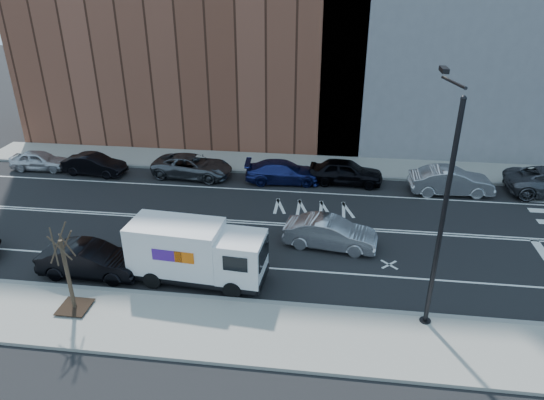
% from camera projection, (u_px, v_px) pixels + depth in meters
% --- Properties ---
extents(ground, '(120.00, 120.00, 0.00)m').
position_uv_depth(ground, '(272.00, 224.00, 26.45)').
color(ground, black).
rests_on(ground, ground).
extents(sidewalk_near, '(44.00, 3.60, 0.15)m').
position_uv_depth(sidewalk_near, '(243.00, 331.00, 18.56)').
color(sidewalk_near, gray).
rests_on(sidewalk_near, ground).
extents(sidewalk_far, '(44.00, 3.60, 0.15)m').
position_uv_depth(sidewalk_far, '(288.00, 164.00, 34.28)').
color(sidewalk_far, gray).
rests_on(sidewalk_far, ground).
extents(curb_near, '(44.00, 0.25, 0.17)m').
position_uv_depth(curb_near, '(251.00, 302.00, 20.16)').
color(curb_near, gray).
rests_on(curb_near, ground).
extents(curb_far, '(44.00, 0.25, 0.17)m').
position_uv_depth(curb_far, '(285.00, 173.00, 32.66)').
color(curb_far, gray).
rests_on(curb_far, ground).
extents(road_markings, '(40.00, 8.60, 0.01)m').
position_uv_depth(road_markings, '(272.00, 224.00, 26.45)').
color(road_markings, white).
rests_on(road_markings, ground).
extents(streetlight, '(0.44, 4.02, 9.34)m').
position_uv_depth(streetlight, '(442.00, 203.00, 17.27)').
color(streetlight, black).
rests_on(streetlight, ground).
extents(street_tree, '(1.20, 1.20, 3.75)m').
position_uv_depth(street_tree, '(69.00, 282.00, 19.11)').
color(street_tree, black).
rests_on(street_tree, ground).
extents(fedex_van, '(6.16, 2.51, 2.75)m').
position_uv_depth(fedex_van, '(196.00, 252.00, 21.12)').
color(fedex_van, black).
rests_on(fedex_van, ground).
extents(far_parked_a, '(3.93, 1.65, 1.33)m').
position_uv_depth(far_parked_a, '(40.00, 160.00, 33.27)').
color(far_parked_a, silver).
rests_on(far_parked_a, ground).
extents(far_parked_b, '(4.29, 1.83, 1.38)m').
position_uv_depth(far_parked_b, '(95.00, 165.00, 32.49)').
color(far_parked_b, black).
rests_on(far_parked_b, ground).
extents(far_parked_c, '(5.47, 2.91, 1.46)m').
position_uv_depth(far_parked_c, '(192.00, 166.00, 32.11)').
color(far_parked_c, '#4D5055').
rests_on(far_parked_c, ground).
extents(far_parked_d, '(5.02, 2.34, 1.42)m').
position_uv_depth(far_parked_d, '(283.00, 172.00, 31.29)').
color(far_parked_d, navy).
rests_on(far_parked_d, ground).
extents(far_parked_e, '(4.79, 2.13, 1.60)m').
position_uv_depth(far_parked_e, '(346.00, 172.00, 31.05)').
color(far_parked_e, black).
rests_on(far_parked_e, ground).
extents(far_parked_f, '(5.07, 2.04, 1.64)m').
position_uv_depth(far_parked_f, '(451.00, 181.00, 29.66)').
color(far_parked_f, '#ADADB2').
rests_on(far_parked_f, ground).
extents(driving_sedan, '(4.75, 2.19, 1.51)m').
position_uv_depth(driving_sedan, '(330.00, 233.00, 24.00)').
color(driving_sedan, '#B2B1B7').
rests_on(driving_sedan, ground).
extents(near_parked_rear_a, '(4.62, 1.67, 1.52)m').
position_uv_depth(near_parked_rear_a, '(91.00, 260.00, 21.79)').
color(near_parked_rear_a, black).
rests_on(near_parked_rear_a, ground).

